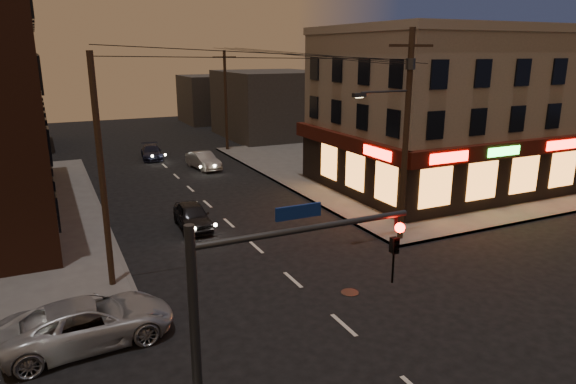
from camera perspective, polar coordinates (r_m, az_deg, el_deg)
ground at (r=18.37m, az=6.21°, el=-14.49°), size 120.00×120.00×0.00m
sidewalk_ne at (r=42.89m, az=13.48°, el=2.84°), size 24.00×28.00×0.15m
pizza_building at (r=36.55m, az=16.93°, el=8.85°), size 15.85×12.85×10.50m
bg_building_ne_a at (r=56.45m, az=-1.87°, el=9.73°), size 10.00×12.00×7.00m
bg_building_ne_b at (r=68.87m, az=-8.18°, el=10.21°), size 8.00×8.00×6.00m
utility_pole_main at (r=24.78m, az=12.83°, el=7.24°), size 4.20×0.44×10.00m
utility_pole_far at (r=48.18m, az=-6.93°, el=10.01°), size 0.26×0.26×9.00m
utility_pole_west at (r=20.52m, az=-19.99°, el=1.87°), size 0.24×0.24×9.00m
traffic_signal at (r=9.76m, az=-4.17°, el=-15.34°), size 4.49×0.32×6.47m
suv_cross at (r=18.12m, az=-21.24°, el=-13.32°), size 5.49×2.86×1.48m
sedan_near at (r=27.70m, az=-10.57°, el=-2.61°), size 1.81×4.04×1.35m
sedan_mid at (r=41.44m, az=-9.38°, el=3.48°), size 1.98×4.28×1.36m
sedan_far at (r=46.25m, az=-14.92°, el=4.30°), size 2.12×4.26×1.19m
fire_hydrant at (r=27.86m, az=11.97°, el=-2.85°), size 0.33×0.33×0.73m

